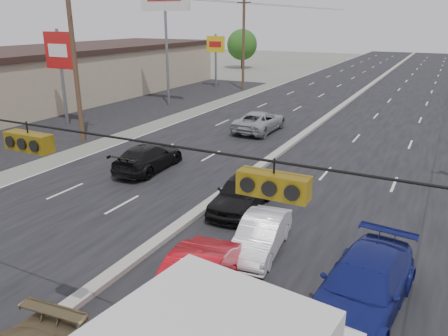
{
  "coord_description": "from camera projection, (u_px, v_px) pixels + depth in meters",
  "views": [
    {
      "loc": [
        8.52,
        -5.46,
        7.69
      ],
      "look_at": [
        1.2,
        8.75,
        2.2
      ],
      "focal_mm": 35.0,
      "sensor_mm": 36.0,
      "label": 1
    }
  ],
  "objects": [
    {
      "name": "pole_sign_mid",
      "position": [
        60.0,
        56.0,
        31.62
      ],
      "size": [
        2.6,
        0.25,
        7.0
      ],
      "color": "slate",
      "rests_on": "ground"
    },
    {
      "name": "utility_pole_left_b",
      "position": [
        75.0,
        62.0,
        27.15
      ],
      "size": [
        1.6,
        0.3,
        10.0
      ],
      "color": "#422D1E",
      "rests_on": "ground"
    },
    {
      "name": "traffic_signals",
      "position": [
        25.0,
        139.0,
        8.39
      ],
      "size": [
        25.0,
        0.3,
        0.54
      ],
      "color": "black",
      "rests_on": "ground"
    },
    {
      "name": "queue_car_a",
      "position": [
        242.0,
        193.0,
        18.33
      ],
      "size": [
        2.05,
        4.5,
        1.5
      ],
      "primitive_type": "imported",
      "rotation": [
        0.0,
        0.0,
        0.07
      ],
      "color": "black",
      "rests_on": "ground"
    },
    {
      "name": "queue_car_d",
      "position": [
        363.0,
        286.0,
        11.95
      ],
      "size": [
        2.63,
        5.35,
        1.5
      ],
      "primitive_type": "imported",
      "rotation": [
        0.0,
        0.0,
        -0.11
      ],
      "color": "navy",
      "rests_on": "ground"
    },
    {
      "name": "parking_lot",
      "position": [
        127.0,
        109.0,
        39.16
      ],
      "size": [
        10.0,
        42.0,
        0.02
      ],
      "primitive_type": "cube",
      "color": "black",
      "rests_on": "ground"
    },
    {
      "name": "oncoming_near",
      "position": [
        148.0,
        158.0,
        23.14
      ],
      "size": [
        2.2,
        4.86,
        1.38
      ],
      "primitive_type": "imported",
      "rotation": [
        0.0,
        0.0,
        3.2
      ],
      "color": "black",
      "rests_on": "ground"
    },
    {
      "name": "road_surface",
      "position": [
        329.0,
        117.0,
        36.0
      ],
      "size": [
        20.0,
        160.0,
        0.02
      ],
      "primitive_type": "cube",
      "color": "black",
      "rests_on": "ground"
    },
    {
      "name": "pole_sign_far",
      "position": [
        216.0,
        49.0,
        49.91
      ],
      "size": [
        2.2,
        0.25,
        6.0
      ],
      "color": "slate",
      "rests_on": "ground"
    },
    {
      "name": "utility_pole_left_c",
      "position": [
        243.0,
        43.0,
        48.16
      ],
      "size": [
        1.6,
        0.3,
        10.0
      ],
      "color": "#422D1E",
      "rests_on": "ground"
    },
    {
      "name": "strip_mall",
      "position": [
        52.0,
        77.0,
        42.32
      ],
      "size": [
        12.0,
        42.0,
        4.6
      ],
      "primitive_type": "cube",
      "color": "tan",
      "rests_on": "ground"
    },
    {
      "name": "oncoming_far",
      "position": [
        260.0,
        122.0,
        31.09
      ],
      "size": [
        2.47,
        5.25,
        1.45
      ],
      "primitive_type": "imported",
      "rotation": [
        0.0,
        0.0,
        3.13
      ],
      "color": "#95979C",
      "rests_on": "ground"
    },
    {
      "name": "tree_left_far",
      "position": [
        242.0,
        45.0,
        69.54
      ],
      "size": [
        4.8,
        4.8,
        6.12
      ],
      "color": "#382619",
      "rests_on": "ground"
    },
    {
      "name": "pole_sign_billboard",
      "position": [
        165.0,
        4.0,
        37.72
      ],
      "size": [
        5.0,
        0.25,
        11.0
      ],
      "color": "slate",
      "rests_on": "ground"
    },
    {
      "name": "red_sedan",
      "position": [
        191.0,
        285.0,
        12.0
      ],
      "size": [
        2.14,
        4.61,
        1.46
      ],
      "primitive_type": "imported",
      "rotation": [
        0.0,
        0.0,
        0.14
      ],
      "color": "red",
      "rests_on": "ground"
    },
    {
      "name": "center_median",
      "position": [
        329.0,
        116.0,
        35.96
      ],
      "size": [
        0.5,
        160.0,
        0.2
      ],
      "primitive_type": "cube",
      "color": "gray",
      "rests_on": "ground"
    },
    {
      "name": "queue_car_b",
      "position": [
        261.0,
        236.0,
        14.97
      ],
      "size": [
        1.73,
        3.94,
        1.26
      ],
      "primitive_type": "imported",
      "rotation": [
        0.0,
        0.0,
        0.11
      ],
      "color": "silver",
      "rests_on": "ground"
    }
  ]
}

